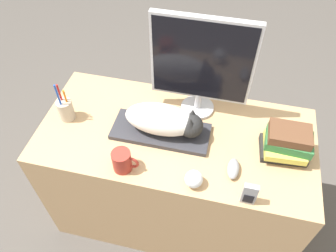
# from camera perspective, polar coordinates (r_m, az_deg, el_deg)

# --- Properties ---
(desk) EXTENTS (1.32, 0.63, 0.77)m
(desk) POSITION_cam_1_polar(r_m,az_deg,el_deg) (1.88, 1.13, -8.81)
(desk) COLOR tan
(desk) RESTS_ON ground_plane
(keyboard) EXTENTS (0.46, 0.19, 0.02)m
(keyboard) POSITION_cam_1_polar(r_m,az_deg,el_deg) (1.56, -1.26, -0.98)
(keyboard) COLOR #2D2D33
(keyboard) RESTS_ON desk
(cat) EXTENTS (0.36, 0.15, 0.15)m
(cat) POSITION_cam_1_polar(r_m,az_deg,el_deg) (1.49, -0.39, 1.00)
(cat) COLOR white
(cat) RESTS_ON keyboard
(monitor) EXTENTS (0.46, 0.17, 0.52)m
(monitor) POSITION_cam_1_polar(r_m,az_deg,el_deg) (1.49, 5.86, 10.73)
(monitor) COLOR #B7B7BC
(monitor) RESTS_ON desk
(computer_mouse) EXTENTS (0.05, 0.11, 0.04)m
(computer_mouse) POSITION_cam_1_polar(r_m,az_deg,el_deg) (1.45, 11.28, -7.28)
(computer_mouse) COLOR gray
(computer_mouse) RESTS_ON desk
(coffee_mug) EXTENTS (0.12, 0.08, 0.10)m
(coffee_mug) POSITION_cam_1_polar(r_m,az_deg,el_deg) (1.42, -7.93, -6.03)
(coffee_mug) COLOR #9E2D23
(coffee_mug) RESTS_ON desk
(pen_cup) EXTENTS (0.07, 0.07, 0.23)m
(pen_cup) POSITION_cam_1_polar(r_m,az_deg,el_deg) (1.67, -17.40, 2.81)
(pen_cup) COLOR #B2A893
(pen_cup) RESTS_ON desk
(baseball) EXTENTS (0.08, 0.08, 0.08)m
(baseball) POSITION_cam_1_polar(r_m,az_deg,el_deg) (1.38, 4.51, -9.19)
(baseball) COLOR silver
(baseball) RESTS_ON desk
(phone) EXTENTS (0.06, 0.02, 0.12)m
(phone) POSITION_cam_1_polar(r_m,az_deg,el_deg) (1.35, 13.97, -11.47)
(phone) COLOR #99999E
(phone) RESTS_ON desk
(book_stack) EXTENTS (0.22, 0.18, 0.16)m
(book_stack) POSITION_cam_1_polar(r_m,az_deg,el_deg) (1.53, 19.95, -2.83)
(book_stack) COLOR black
(book_stack) RESTS_ON desk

